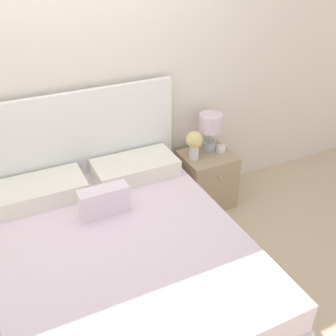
# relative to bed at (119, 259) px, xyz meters

# --- Properties ---
(ground_plane) EXTENTS (12.00, 12.00, 0.00)m
(ground_plane) POSITION_rel_bed_xyz_m (0.00, 0.88, -0.29)
(ground_plane) COLOR #CCB28E
(wall_back) EXTENTS (8.00, 0.06, 2.60)m
(wall_back) POSITION_rel_bed_xyz_m (0.00, 0.95, 1.01)
(wall_back) COLOR silver
(wall_back) RESTS_ON ground_plane
(bed) EXTENTS (1.62, 1.92, 1.22)m
(bed) POSITION_rel_bed_xyz_m (0.00, 0.00, 0.00)
(bed) COLOR white
(bed) RESTS_ON ground_plane
(nightstand) EXTENTS (0.45, 0.43, 0.52)m
(nightstand) POSITION_rel_bed_xyz_m (1.09, 0.65, -0.03)
(nightstand) COLOR tan
(nightstand) RESTS_ON ground_plane
(table_lamp) EXTENTS (0.21, 0.21, 0.35)m
(table_lamp) POSITION_rel_bed_xyz_m (1.15, 0.73, 0.47)
(table_lamp) COLOR #A8B2BC
(table_lamp) RESTS_ON nightstand
(flower_vase) EXTENTS (0.15, 0.15, 0.26)m
(flower_vase) POSITION_rel_bed_xyz_m (0.95, 0.66, 0.39)
(flower_vase) COLOR white
(flower_vase) RESTS_ON nightstand
(alarm_clock) EXTENTS (0.07, 0.05, 0.07)m
(alarm_clock) POSITION_rel_bed_xyz_m (1.22, 0.64, 0.26)
(alarm_clock) COLOR white
(alarm_clock) RESTS_ON nightstand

